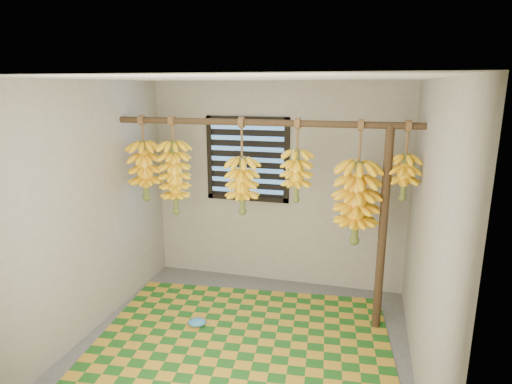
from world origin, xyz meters
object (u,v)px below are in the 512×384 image
(support_post, at_px, (383,232))
(plastic_bag, at_px, (197,322))
(banana_bunch_e, at_px, (356,203))
(banana_bunch_d, at_px, (297,175))
(banana_bunch_a, at_px, (145,171))
(banana_bunch_f, at_px, (404,177))
(banana_bunch_c, at_px, (242,185))
(banana_bunch_b, at_px, (175,178))
(woven_mat, at_px, (241,344))

(support_post, xyz_separation_m, plastic_bag, (-1.73, -0.46, -0.95))
(banana_bunch_e, bearing_deg, plastic_bag, -162.66)
(banana_bunch_d, bearing_deg, banana_bunch_a, 180.00)
(banana_bunch_d, bearing_deg, banana_bunch_f, 0.00)
(banana_bunch_c, relative_size, banana_bunch_d, 1.20)
(banana_bunch_a, height_order, banana_bunch_c, same)
(banana_bunch_d, distance_m, banana_bunch_e, 0.62)
(banana_bunch_d, bearing_deg, plastic_bag, -152.77)
(banana_bunch_c, xyz_separation_m, banana_bunch_d, (0.55, 0.00, 0.13))
(plastic_bag, xyz_separation_m, banana_bunch_c, (0.34, 0.46, 1.32))
(banana_bunch_a, distance_m, banana_bunch_d, 1.62)
(banana_bunch_b, bearing_deg, banana_bunch_d, 0.00)
(banana_bunch_f, bearing_deg, banana_bunch_b, -180.00)
(woven_mat, xyz_separation_m, plastic_bag, (-0.51, 0.18, 0.04))
(banana_bunch_b, bearing_deg, woven_mat, -35.37)
(banana_bunch_b, bearing_deg, banana_bunch_f, 0.00)
(plastic_bag, bearing_deg, support_post, 14.89)
(banana_bunch_a, relative_size, banana_bunch_e, 0.76)
(woven_mat, xyz_separation_m, banana_bunch_b, (-0.91, 0.64, 1.41))
(support_post, height_order, banana_bunch_f, banana_bunch_f)
(banana_bunch_d, xyz_separation_m, banana_bunch_f, (0.98, 0.00, 0.04))
(support_post, bearing_deg, banana_bunch_e, 180.00)
(woven_mat, height_order, plastic_bag, plastic_bag)
(banana_bunch_c, bearing_deg, woven_mat, -75.08)
(banana_bunch_b, bearing_deg, banana_bunch_c, 0.00)
(plastic_bag, height_order, banana_bunch_e, banana_bunch_e)
(support_post, distance_m, woven_mat, 1.70)
(woven_mat, bearing_deg, banana_bunch_c, 104.92)
(banana_bunch_a, bearing_deg, woven_mat, -27.29)
(banana_bunch_c, bearing_deg, banana_bunch_d, 0.00)
(support_post, bearing_deg, banana_bunch_d, 180.00)
(woven_mat, height_order, banana_bunch_e, banana_bunch_e)
(plastic_bag, bearing_deg, banana_bunch_c, 53.24)
(banana_bunch_d, bearing_deg, woven_mat, -120.45)
(woven_mat, bearing_deg, banana_bunch_a, 152.71)
(support_post, bearing_deg, woven_mat, -152.06)
(banana_bunch_c, bearing_deg, plastic_bag, -126.76)
(banana_bunch_b, xyz_separation_m, banana_bunch_c, (0.73, 0.00, -0.04))
(woven_mat, bearing_deg, banana_bunch_b, 144.63)
(support_post, height_order, banana_bunch_e, banana_bunch_e)
(woven_mat, height_order, banana_bunch_a, banana_bunch_a)
(support_post, relative_size, woven_mat, 0.73)
(banana_bunch_f, bearing_deg, banana_bunch_d, -180.00)
(support_post, height_order, banana_bunch_a, banana_bunch_a)
(banana_bunch_b, height_order, banana_bunch_c, same)
(support_post, xyz_separation_m, banana_bunch_d, (-0.83, 0.00, 0.50))
(woven_mat, distance_m, banana_bunch_e, 1.71)
(banana_bunch_f, bearing_deg, banana_bunch_c, -180.00)
(plastic_bag, xyz_separation_m, banana_bunch_d, (0.89, 0.46, 1.45))
(banana_bunch_d, xyz_separation_m, banana_bunch_e, (0.58, 0.00, -0.23))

